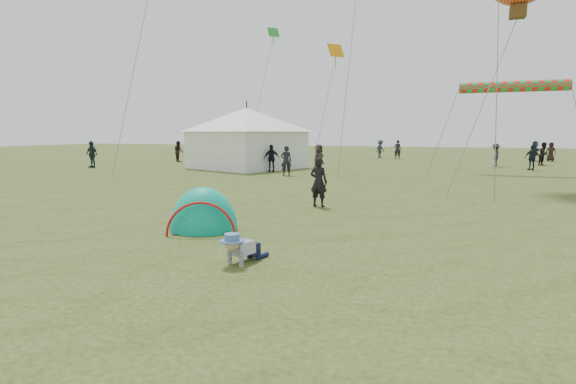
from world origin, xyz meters
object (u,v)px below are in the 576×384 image
(crawling_toddler, at_px, (241,247))
(event_marquee, at_px, (247,136))
(popup_tent, at_px, (204,230))
(standing_adult, at_px, (319,182))

(crawling_toddler, distance_m, event_marquee, 22.17)
(popup_tent, bearing_deg, event_marquee, 87.89)
(popup_tent, bearing_deg, standing_adult, 45.30)
(standing_adult, bearing_deg, crawling_toddler, 102.04)
(event_marquee, bearing_deg, standing_adult, -35.58)
(crawling_toddler, height_order, popup_tent, popup_tent)
(event_marquee, bearing_deg, popup_tent, -46.86)
(crawling_toddler, xyz_separation_m, event_marquee, (-9.35, 20.02, 1.84))
(popup_tent, xyz_separation_m, standing_adult, (1.63, 4.37, 0.80))
(crawling_toddler, xyz_separation_m, standing_adult, (-0.45, 6.56, 0.49))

